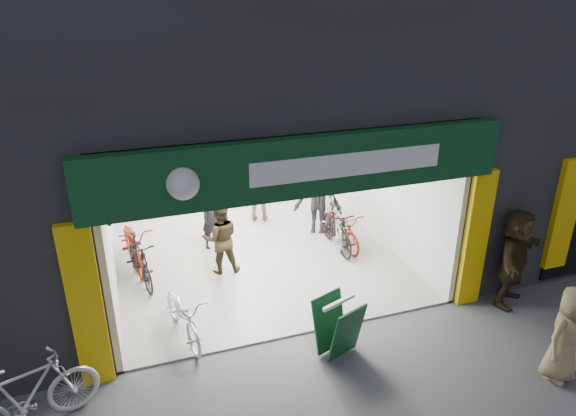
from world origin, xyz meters
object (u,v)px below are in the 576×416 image
bike_left_front (183,315)px  pedestrian_near (567,334)px  parked_bike (27,397)px  sandwich_board (338,326)px  bike_right_front (336,229)px

bike_left_front → pedestrian_near: pedestrian_near is taller
parked_bike → sandwich_board: parked_bike is taller
bike_right_front → pedestrian_near: pedestrian_near is taller
bike_right_front → parked_bike: size_ratio=0.91×
bike_left_front → bike_right_front: bike_right_front is taller
bike_right_front → parked_bike: 6.79m
parked_bike → pedestrian_near: bearing=-120.5°
parked_bike → sandwich_board: 4.44m
bike_left_front → sandwich_board: 2.56m
bike_left_front → pedestrian_near: 5.90m
bike_left_front → bike_right_front: 4.22m
bike_right_front → bike_left_front: bearing=-149.4°
bike_left_front → sandwich_board: (2.25, -1.22, 0.09)m
pedestrian_near → sandwich_board: (-2.93, 1.57, -0.24)m
bike_left_front → parked_bike: size_ratio=0.89×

